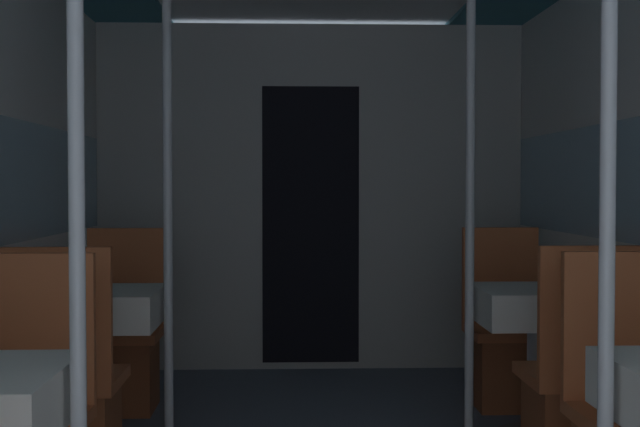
% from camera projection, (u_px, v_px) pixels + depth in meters
% --- Properties ---
extents(bulkhead_far, '(2.81, 0.09, 2.29)m').
position_uv_depth(bulkhead_far, '(310.00, 198.00, 5.93)').
color(bulkhead_far, '#A8A8A3').
rests_on(bulkhead_far, ground_plane).
extents(support_pole_left_0, '(0.04, 0.04, 2.29)m').
position_uv_depth(support_pole_left_0, '(77.00, 215.00, 2.40)').
color(support_pole_left_0, silver).
rests_on(support_pole_left_0, ground_plane).
extents(dining_table_left_1, '(0.58, 0.58, 0.72)m').
position_uv_depth(dining_table_left_1, '(98.00, 316.00, 4.24)').
color(dining_table_left_1, '#4C4C51').
rests_on(dining_table_left_1, ground_plane).
extents(chair_left_near_1, '(0.43, 0.43, 0.98)m').
position_uv_depth(chair_left_near_1, '(68.00, 412.00, 3.66)').
color(chair_left_near_1, brown).
rests_on(chair_left_near_1, ground_plane).
extents(chair_left_far_1, '(0.43, 0.43, 0.98)m').
position_uv_depth(chair_left_far_1, '(122.00, 356.00, 4.85)').
color(chair_left_far_1, brown).
rests_on(chair_left_far_1, ground_plane).
extents(support_pole_left_1, '(0.04, 0.04, 2.29)m').
position_uv_depth(support_pole_left_1, '(168.00, 202.00, 4.24)').
color(support_pole_left_1, silver).
rests_on(support_pole_left_1, ground_plane).
extents(support_pole_right_0, '(0.04, 0.04, 2.29)m').
position_uv_depth(support_pole_right_0, '(607.00, 214.00, 2.45)').
color(support_pole_right_0, silver).
rests_on(support_pole_right_0, ground_plane).
extents(dining_table_right_1, '(0.58, 0.58, 0.72)m').
position_uv_depth(dining_table_right_1, '(538.00, 314.00, 4.32)').
color(dining_table_right_1, '#4C4C51').
rests_on(dining_table_right_1, ground_plane).
extents(chair_right_near_1, '(0.43, 0.43, 0.98)m').
position_uv_depth(chair_right_near_1, '(577.00, 407.00, 3.74)').
color(chair_right_near_1, brown).
rests_on(chair_right_near_1, ground_plane).
extents(chair_right_far_1, '(0.43, 0.43, 0.98)m').
position_uv_depth(chair_right_far_1, '(507.00, 353.00, 4.93)').
color(chair_right_far_1, brown).
rests_on(chair_right_far_1, ground_plane).
extents(support_pole_right_1, '(0.04, 0.04, 2.29)m').
position_uv_depth(support_pole_right_1, '(470.00, 202.00, 4.29)').
color(support_pole_right_1, silver).
rests_on(support_pole_right_1, ground_plane).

